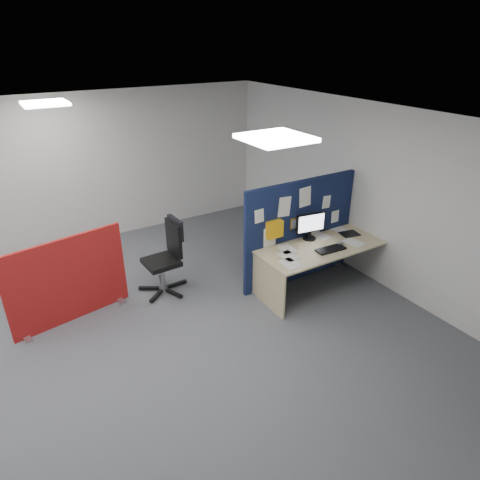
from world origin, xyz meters
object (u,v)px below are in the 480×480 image
monitor_main (310,225)px  office_chair (168,252)px  red_divider (68,281)px  navy_divider (299,232)px  main_desk (319,254)px

monitor_main → office_chair: monitor_main is taller
monitor_main → red_divider: bearing=173.8°
navy_divider → red_divider: bearing=167.4°
main_desk → red_divider: (-3.40, 1.09, 0.02)m
navy_divider → main_desk: bearing=-71.5°
office_chair → red_divider: bearing=177.7°
main_desk → office_chair: size_ratio=1.76×
navy_divider → monitor_main: navy_divider is taller
navy_divider → monitor_main: 0.22m
monitor_main → red_divider: 3.52m
red_divider → office_chair: size_ratio=1.42×
red_divider → monitor_main: bearing=-25.2°
monitor_main → office_chair: (-1.96, 0.89, -0.32)m
navy_divider → red_divider: navy_divider is taller
main_desk → office_chair: (-1.97, 1.11, 0.07)m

